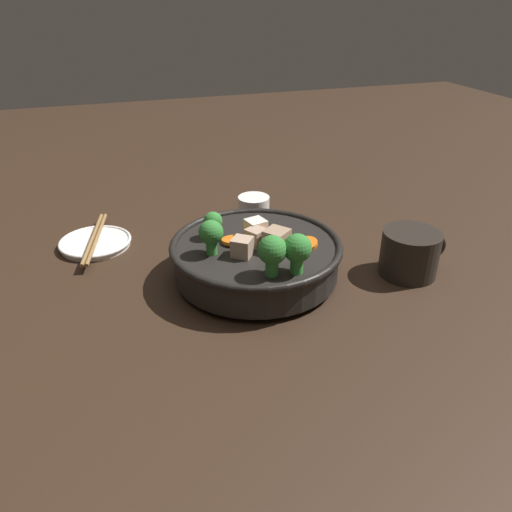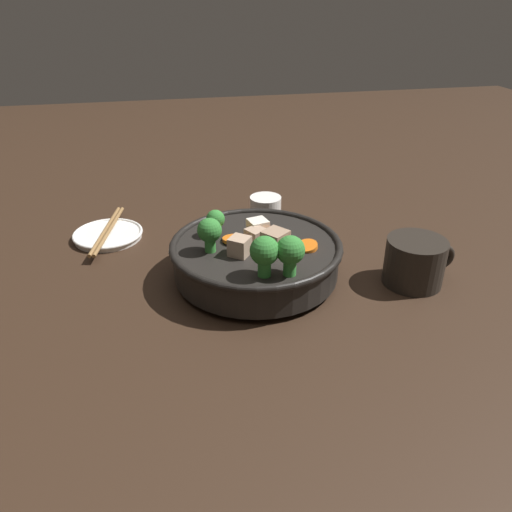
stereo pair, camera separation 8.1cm
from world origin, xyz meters
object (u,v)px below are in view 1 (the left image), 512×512
(tea_cup, at_px, (254,211))
(dark_mug, at_px, (410,253))
(stirfry_bowl, at_px, (256,255))
(side_saucer, at_px, (95,243))
(chopsticks_pair, at_px, (95,238))

(tea_cup, bearing_deg, dark_mug, -54.41)
(stirfry_bowl, bearing_deg, dark_mug, -14.44)
(stirfry_bowl, xyz_separation_m, side_saucer, (-0.25, 0.20, -0.04))
(side_saucer, height_order, chopsticks_pair, chopsticks_pair)
(chopsticks_pair, bearing_deg, dark_mug, -28.44)
(tea_cup, distance_m, dark_mug, 0.32)
(stirfry_bowl, xyz_separation_m, chopsticks_pair, (-0.25, 0.20, -0.03))
(chopsticks_pair, bearing_deg, side_saucer, 0.00)
(chopsticks_pair, bearing_deg, tea_cup, -1.24)
(tea_cup, height_order, chopsticks_pair, tea_cup)
(tea_cup, xyz_separation_m, dark_mug, (0.19, -0.26, 0.01))
(tea_cup, xyz_separation_m, chopsticks_pair, (-0.31, 0.01, -0.01))
(stirfry_bowl, height_order, tea_cup, stirfry_bowl)
(stirfry_bowl, height_order, chopsticks_pair, stirfry_bowl)
(tea_cup, distance_m, chopsticks_pair, 0.31)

